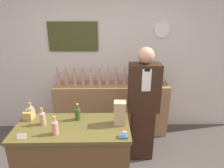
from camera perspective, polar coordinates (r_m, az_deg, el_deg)
The scene contains 24 objects.
back_wall at distance 3.58m, azimuth -1.76°, elevation 7.41°, with size 5.20×0.09×2.70m.
back_shelf at distance 3.65m, azimuth -0.17°, elevation -7.17°, with size 1.98×0.38×0.94m.
display_counter at distance 2.57m, azimuth -10.52°, elevation -20.71°, with size 1.26×0.59×0.94m.
shopkeeper at distance 2.93m, azimuth 8.88°, elevation -6.25°, with size 0.43×0.27×1.70m.
potted_plant at distance 3.48m, azimuth 11.91°, elevation 3.07°, with size 0.30×0.30×0.38m.
paper_bag at distance 2.23m, azimuth 2.26°, elevation -8.26°, with size 0.14×0.12×0.27m.
tape_dispenser at distance 2.06m, azimuth 3.33°, elevation -14.50°, with size 0.09×0.06×0.07m.
price_card_left at distance 2.22m, azimuth -24.42°, elevation -13.50°, with size 0.09×0.02×0.06m.
gift_box at distance 2.56m, azimuth -22.64°, elevation -8.13°, with size 0.11×0.13×0.10m.
counter_bottle_0 at distance 2.55m, azimuth -22.11°, elevation -7.49°, with size 0.07×0.07×0.20m.
counter_bottle_1 at distance 2.37m, azimuth -19.20°, elevation -9.24°, with size 0.07×0.07×0.20m.
counter_bottle_2 at distance 2.16m, azimuth -15.97°, elevation -11.85°, with size 0.07×0.07×0.20m.
counter_bottle_3 at distance 2.37m, azimuth -9.78°, elevation -8.34°, with size 0.07×0.07×0.20m.
shelf_bottle_0 at distance 3.52m, azimuth -15.19°, elevation 1.46°, with size 0.07×0.07×0.31m.
shelf_bottle_1 at distance 3.50m, azimuth -12.88°, elevation 1.56°, with size 0.07×0.07×0.31m.
shelf_bottle_2 at distance 3.48m, azimuth -10.57°, elevation 1.62°, with size 0.07×0.07×0.31m.
shelf_bottle_3 at distance 3.46m, azimuth -8.26°, elevation 1.64°, with size 0.07×0.07×0.31m.
shelf_bottle_4 at distance 3.43m, azimuth -5.94°, elevation 1.57°, with size 0.07×0.07×0.31m.
shelf_bottle_5 at distance 3.41m, azimuth -3.57°, elevation 1.55°, with size 0.07×0.07×0.31m.
shelf_bottle_6 at distance 3.41m, azimuth -1.19°, elevation 1.60°, with size 0.07×0.07×0.31m.
shelf_bottle_7 at distance 3.41m, azimuth 1.20°, elevation 1.59°, with size 0.07×0.07×0.31m.
shelf_bottle_8 at distance 3.43m, azimuth 3.56°, elevation 1.66°, with size 0.07×0.07×0.31m.
shelf_bottle_9 at distance 3.43m, azimuth 5.94°, elevation 1.59°, with size 0.07×0.07×0.31m.
shelf_bottle_10 at distance 3.45m, azimuth 8.29°, elevation 1.57°, with size 0.07×0.07×0.31m.
Camera 1 is at (0.04, -1.49, 2.13)m, focal length 32.00 mm.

